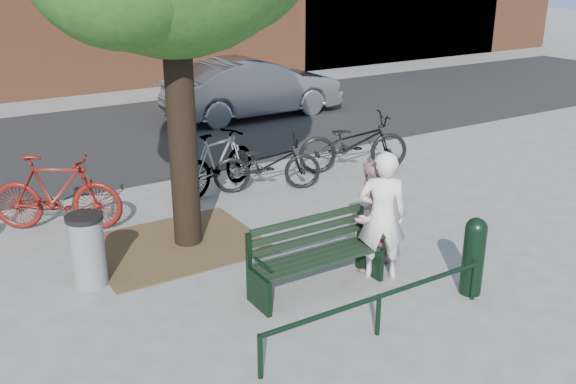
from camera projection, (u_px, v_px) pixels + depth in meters
ground at (317, 290)px, 8.13m from camera, size 90.00×90.00×0.00m
dirt_pit at (176, 245)px, 9.38m from camera, size 2.40×2.00×0.02m
road at (111, 139)px, 14.91m from camera, size 40.00×7.00×0.01m
park_bench at (314, 253)px, 8.03m from camera, size 1.74×0.54×0.97m
guard_railing at (379, 303)px, 7.03m from camera, size 3.06×0.06×0.51m
person_left at (382, 216)px, 8.19m from camera, size 0.75×0.69×1.72m
person_right at (371, 216)px, 8.46m from camera, size 0.90×0.82×1.51m
bollard at (474, 253)px, 7.88m from camera, size 0.27×0.27×1.01m
litter_bin at (88, 250)px, 8.11m from camera, size 0.47×0.47×0.96m
bicycle_b at (56, 193)px, 9.75m from camera, size 1.99×1.55×1.20m
bicycle_c at (267, 163)px, 11.44m from camera, size 2.05×1.32×1.02m
bicycle_d at (218, 161)px, 11.42m from camera, size 1.90×1.16×1.10m
bicycle_e at (354, 143)px, 12.48m from camera, size 2.30×1.50×1.14m
parked_car at (253, 88)px, 16.77m from camera, size 4.70×1.67×1.54m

